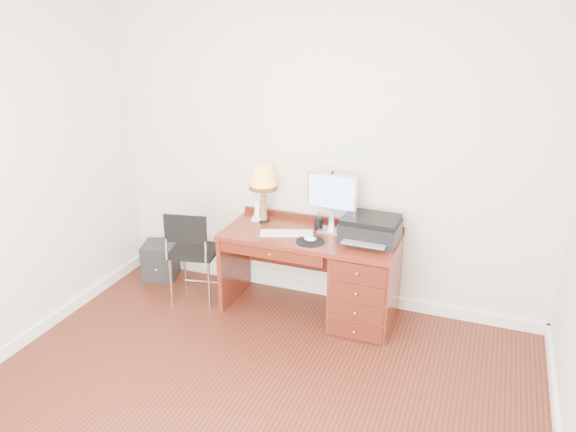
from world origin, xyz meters
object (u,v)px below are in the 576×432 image
at_px(phone, 258,215).
at_px(monitor, 332,195).
at_px(chair, 191,247).
at_px(equipment_box, 160,260).
at_px(leg_lamp, 263,181).
at_px(printer, 371,229).
at_px(desk, 345,275).

bearing_deg(phone, monitor, -5.69).
height_order(chair, equipment_box, chair).
relative_size(phone, chair, 0.21).
distance_m(monitor, equipment_box, 1.96).
height_order(monitor, chair, monitor).
bearing_deg(leg_lamp, equipment_box, -177.99).
xyz_separation_m(monitor, leg_lamp, (-0.62, -0.02, 0.06)).
xyz_separation_m(monitor, printer, (0.37, -0.11, -0.22)).
distance_m(desk, monitor, 0.70).
relative_size(desk, chair, 1.67).
bearing_deg(leg_lamp, phone, -177.00).
xyz_separation_m(desk, phone, (-0.87, 0.13, 0.39)).
bearing_deg(leg_lamp, chair, -149.88).
height_order(leg_lamp, equipment_box, leg_lamp).
distance_m(desk, leg_lamp, 1.09).
xyz_separation_m(leg_lamp, equipment_box, (-1.12, -0.04, -0.95)).
xyz_separation_m(printer, leg_lamp, (-1.00, 0.09, 0.28)).
bearing_deg(equipment_box, printer, -18.45).
xyz_separation_m(printer, phone, (-1.06, 0.08, -0.05)).
bearing_deg(printer, desk, -163.60).
bearing_deg(leg_lamp, printer, -4.94).
xyz_separation_m(monitor, chair, (-1.20, -0.35, -0.53)).
bearing_deg(chair, monitor, 5.61).
xyz_separation_m(phone, chair, (-0.52, -0.33, -0.26)).
bearing_deg(desk, leg_lamp, 170.54).
bearing_deg(printer, equipment_box, -179.86).
distance_m(printer, phone, 1.06).
height_order(printer, chair, printer).
distance_m(monitor, leg_lamp, 0.63).
height_order(phone, equipment_box, phone).
relative_size(printer, phone, 2.57).
distance_m(printer, equipment_box, 2.22).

